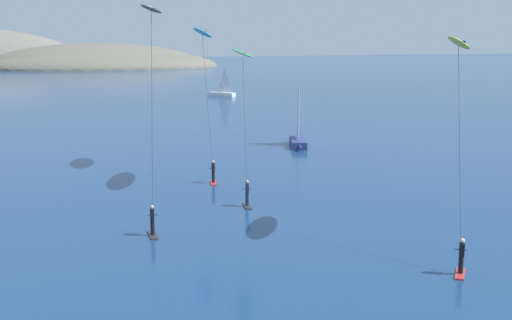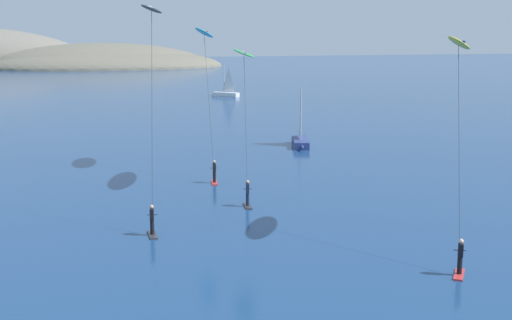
{
  "view_description": "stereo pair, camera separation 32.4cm",
  "coord_description": "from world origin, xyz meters",
  "px_view_note": "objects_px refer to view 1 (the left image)",
  "views": [
    {
      "loc": [
        1.68,
        -12.11,
        10.63
      ],
      "look_at": [
        12.5,
        22.46,
        3.54
      ],
      "focal_mm": 45.0,
      "sensor_mm": 36.0,
      "label": 1
    },
    {
      "loc": [
        1.99,
        -12.2,
        10.63
      ],
      "look_at": [
        12.5,
        22.46,
        3.54
      ],
      "focal_mm": 45.0,
      "sensor_mm": 36.0,
      "label": 2
    }
  ],
  "objects_px": {
    "sailboat_near": "(298,140)",
    "sailboat_far": "(220,93)",
    "kitesurfer_green": "(243,62)",
    "kitesurfer_black": "(151,29)",
    "kitesurfer_cyan": "(203,44)",
    "kitesurfer_yellow": "(459,64)"
  },
  "relations": [
    {
      "from": "sailboat_near",
      "to": "kitesurfer_green",
      "type": "distance_m",
      "value": 19.18
    },
    {
      "from": "sailboat_far",
      "to": "kitesurfer_black",
      "type": "relative_size",
      "value": 0.46
    },
    {
      "from": "sailboat_near",
      "to": "kitesurfer_green",
      "type": "xyz_separation_m",
      "value": [
        -9.7,
        -14.38,
        8.17
      ]
    },
    {
      "from": "kitesurfer_green",
      "to": "sailboat_near",
      "type": "bearing_deg",
      "value": 55.99
    },
    {
      "from": "kitesurfer_yellow",
      "to": "kitesurfer_black",
      "type": "bearing_deg",
      "value": 146.3
    },
    {
      "from": "kitesurfer_black",
      "to": "kitesurfer_yellow",
      "type": "relative_size",
      "value": 1.16
    },
    {
      "from": "kitesurfer_black",
      "to": "sailboat_near",
      "type": "bearing_deg",
      "value": 49.92
    },
    {
      "from": "sailboat_far",
      "to": "kitesurfer_yellow",
      "type": "bearing_deg",
      "value": -95.8
    },
    {
      "from": "sailboat_near",
      "to": "kitesurfer_yellow",
      "type": "relative_size",
      "value": 0.56
    },
    {
      "from": "kitesurfer_yellow",
      "to": "kitesurfer_green",
      "type": "relative_size",
      "value": 1.09
    },
    {
      "from": "kitesurfer_green",
      "to": "kitesurfer_black",
      "type": "bearing_deg",
      "value": -141.94
    },
    {
      "from": "sailboat_near",
      "to": "sailboat_far",
      "type": "xyz_separation_m",
      "value": [
        5.49,
        52.18,
        0.0
      ]
    },
    {
      "from": "sailboat_far",
      "to": "kitesurfer_black",
      "type": "distance_m",
      "value": 76.1
    },
    {
      "from": "sailboat_near",
      "to": "sailboat_far",
      "type": "relative_size",
      "value": 1.04
    },
    {
      "from": "sailboat_near",
      "to": "sailboat_far",
      "type": "height_order",
      "value": "same"
    },
    {
      "from": "sailboat_far",
      "to": "kitesurfer_cyan",
      "type": "height_order",
      "value": "kitesurfer_cyan"
    },
    {
      "from": "sailboat_far",
      "to": "kitesurfer_green",
      "type": "distance_m",
      "value": 68.76
    },
    {
      "from": "sailboat_far",
      "to": "kitesurfer_black",
      "type": "height_order",
      "value": "kitesurfer_black"
    },
    {
      "from": "kitesurfer_cyan",
      "to": "sailboat_far",
      "type": "bearing_deg",
      "value": 74.6
    },
    {
      "from": "sailboat_near",
      "to": "kitesurfer_cyan",
      "type": "bearing_deg",
      "value": -145.85
    },
    {
      "from": "kitesurfer_cyan",
      "to": "kitesurfer_yellow",
      "type": "height_order",
      "value": "kitesurfer_cyan"
    },
    {
      "from": "kitesurfer_black",
      "to": "kitesurfer_cyan",
      "type": "height_order",
      "value": "kitesurfer_black"
    }
  ]
}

